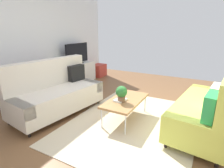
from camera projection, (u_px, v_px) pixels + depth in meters
name	position (u px, v px, depth m)	size (l,w,h in m)	color
ground_plane	(128.00, 119.00, 3.60)	(7.68, 7.68, 0.00)	brown
wall_far	(25.00, 40.00, 4.46)	(6.40, 0.12, 2.90)	silver
area_rug	(134.00, 122.00, 3.45)	(2.90, 2.20, 0.01)	beige
couch_beige	(56.00, 92.00, 3.79)	(2.00, 1.09, 1.10)	beige
couch_green	(210.00, 108.00, 3.03)	(1.99, 1.07, 1.10)	#C1CC51
coffee_table	(126.00, 101.00, 3.47)	(1.10, 0.56, 0.42)	#9E7042
tv_console	(78.00, 73.00, 5.90)	(1.40, 0.44, 0.64)	silver
tv	(77.00, 54.00, 5.70)	(1.00, 0.20, 0.64)	black
storage_trunk	(99.00, 70.00, 6.80)	(0.52, 0.40, 0.44)	#B2382D
potted_plant	(121.00, 93.00, 3.30)	(0.21, 0.21, 0.30)	brown
table_book_0	(120.00, 100.00, 3.40)	(0.24, 0.18, 0.03)	silver
vase_0	(63.00, 64.00, 5.31)	(0.10, 0.10, 0.17)	#33B29E
bottle_0	(69.00, 63.00, 5.40)	(0.05, 0.05, 0.20)	#3F8C4C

